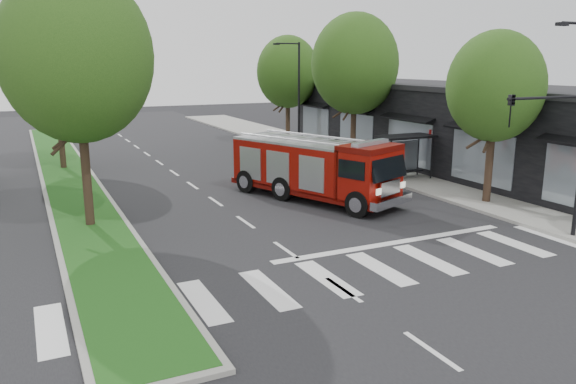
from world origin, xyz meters
name	(u,v)px	position (x,y,z in m)	size (l,w,h in m)	color
ground	(286,250)	(0.00, 0.00, 0.00)	(140.00, 140.00, 0.00)	black
sidewalk_right	(401,172)	(12.50, 10.00, 0.07)	(5.00, 80.00, 0.15)	gray
median	(67,174)	(-6.00, 18.00, 0.08)	(3.00, 50.00, 0.15)	gray
storefront_row	(461,128)	(17.00, 10.00, 2.50)	(8.00, 30.00, 5.00)	black
bus_shelter	(404,145)	(11.20, 8.15, 2.04)	(3.20, 1.60, 2.61)	black
tree_right_near	(495,87)	(11.50, 2.00, 5.51)	(4.40, 4.40, 8.05)	black
tree_right_mid	(355,64)	(11.50, 14.00, 6.49)	(5.60, 5.60, 9.72)	black
tree_right_far	(288,72)	(11.50, 24.00, 5.84)	(5.00, 5.00, 8.73)	black
tree_median_near	(77,56)	(-6.00, 6.00, 6.81)	(5.80, 5.80, 10.16)	black
tree_median_far	(54,64)	(-6.00, 20.00, 6.49)	(5.60, 5.60, 9.72)	black
streetlight_right_near	(570,117)	(9.61, -3.50, 4.67)	(4.08, 0.22, 8.00)	black
streetlight_right_far	(297,92)	(10.35, 20.00, 4.48)	(2.11, 0.20, 8.00)	black
fire_engine	(314,169)	(4.52, 6.38, 1.54)	(5.95, 9.59, 3.20)	#500804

